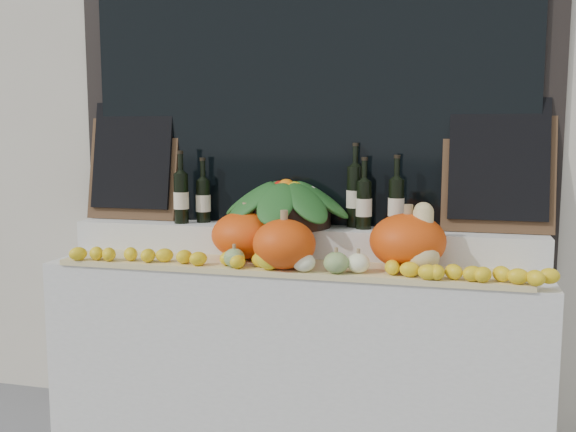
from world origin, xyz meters
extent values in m
cube|color=black|center=(0.00, 1.80, 1.90)|extent=(2.40, 0.04, 2.10)
cube|color=black|center=(0.00, 1.77, 1.90)|extent=(2.20, 0.02, 2.00)
cube|color=silver|center=(0.00, 1.52, 0.44)|extent=(2.30, 0.55, 0.88)
cube|color=silver|center=(0.00, 1.68, 0.96)|extent=(2.30, 0.25, 0.16)
cube|color=tan|center=(0.00, 1.40, 0.89)|extent=(2.10, 0.32, 0.02)
ellipsoid|color=#E74C0C|center=(-0.21, 1.50, 1.02)|extent=(0.37, 0.37, 0.23)
ellipsoid|color=#E74C0C|center=(0.54, 1.46, 1.03)|extent=(0.44, 0.44, 0.24)
ellipsoid|color=#E74C0C|center=(0.02, 1.32, 1.01)|extent=(0.36, 0.36, 0.22)
ellipsoid|color=#D9BF7F|center=(0.60, 1.38, 0.97)|extent=(0.15, 0.15, 0.14)
cylinder|color=#D9BF7F|center=(0.60, 1.43, 1.08)|extent=(0.09, 0.14, 0.18)
sphere|color=#D9BF7F|center=(0.60, 1.47, 1.15)|extent=(0.09, 0.09, 0.09)
ellipsoid|color=#2B661E|center=(0.25, 1.28, 0.95)|extent=(0.11, 0.11, 0.09)
cylinder|color=olive|center=(0.25, 1.28, 1.01)|extent=(0.02, 0.02, 0.02)
ellipsoid|color=#2B661E|center=(-0.20, 1.29, 0.95)|extent=(0.09, 0.09, 0.08)
cylinder|color=olive|center=(-0.20, 1.29, 1.00)|extent=(0.02, 0.02, 0.02)
ellipsoid|color=#FDFCCA|center=(0.11, 1.28, 0.95)|extent=(0.10, 0.10, 0.08)
cylinder|color=olive|center=(0.11, 1.28, 1.00)|extent=(0.02, 0.02, 0.02)
ellipsoid|color=yellow|center=(-0.04, 1.28, 0.97)|extent=(0.12, 0.12, 0.14)
cylinder|color=olive|center=(-0.04, 1.28, 1.05)|extent=(0.02, 0.02, 0.02)
ellipsoid|color=#FDFCCA|center=(0.34, 1.31, 0.95)|extent=(0.10, 0.10, 0.08)
cylinder|color=olive|center=(0.34, 1.31, 1.00)|extent=(0.02, 0.02, 0.02)
cylinder|color=black|center=(-0.06, 1.66, 1.10)|extent=(0.44, 0.44, 0.11)
cylinder|color=black|center=(-0.60, 1.63, 1.17)|extent=(0.07, 0.07, 0.25)
cylinder|color=black|center=(-0.60, 1.63, 1.34)|extent=(0.03, 0.03, 0.10)
cylinder|color=beige|center=(-0.60, 1.63, 1.16)|extent=(0.08, 0.08, 0.08)
cylinder|color=black|center=(-0.60, 1.63, 1.40)|extent=(0.03, 0.03, 0.02)
cylinder|color=black|center=(-0.51, 1.70, 1.15)|extent=(0.07, 0.07, 0.22)
cylinder|color=black|center=(-0.51, 1.70, 1.31)|extent=(0.03, 0.03, 0.10)
cylinder|color=beige|center=(-0.51, 1.70, 1.14)|extent=(0.08, 0.08, 0.08)
cylinder|color=black|center=(-0.51, 1.70, 1.36)|extent=(0.03, 0.03, 0.02)
cylinder|color=black|center=(0.26, 1.73, 1.19)|extent=(0.08, 0.08, 0.29)
cylinder|color=black|center=(0.26, 1.73, 1.38)|extent=(0.03, 0.03, 0.10)
cylinder|color=beige|center=(0.26, 1.73, 1.18)|extent=(0.08, 0.08, 0.08)
cylinder|color=black|center=(0.26, 1.73, 1.44)|extent=(0.03, 0.03, 0.02)
cylinder|color=black|center=(0.32, 1.67, 1.15)|extent=(0.07, 0.07, 0.23)
cylinder|color=black|center=(0.32, 1.67, 1.32)|extent=(0.03, 0.03, 0.10)
cylinder|color=beige|center=(0.32, 1.67, 1.14)|extent=(0.08, 0.08, 0.08)
cylinder|color=black|center=(0.32, 1.67, 1.37)|extent=(0.03, 0.03, 0.02)
cylinder|color=black|center=(0.47, 1.67, 1.16)|extent=(0.07, 0.07, 0.24)
cylinder|color=black|center=(0.47, 1.67, 1.33)|extent=(0.03, 0.03, 0.10)
cylinder|color=beige|center=(0.47, 1.67, 1.15)|extent=(0.08, 0.08, 0.08)
cylinder|color=black|center=(0.47, 1.67, 1.39)|extent=(0.03, 0.03, 0.02)
cube|color=#4C331E|center=(-0.92, 1.75, 1.35)|extent=(0.50, 0.13, 0.61)
cube|color=black|center=(-0.92, 1.73, 1.38)|extent=(0.44, 0.12, 0.55)
cube|color=#4C331E|center=(0.92, 1.75, 1.35)|extent=(0.50, 0.13, 0.61)
cube|color=black|center=(0.92, 1.73, 1.38)|extent=(0.44, 0.12, 0.55)
camera|label=1|loc=(0.72, -1.34, 1.50)|focal=40.00mm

